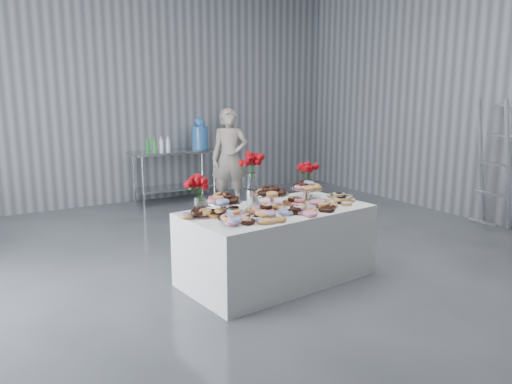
% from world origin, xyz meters
% --- Properties ---
extents(ground, '(9.00, 9.00, 0.00)m').
position_xyz_m(ground, '(0.00, 0.00, 0.00)').
color(ground, '#3C3E44').
rests_on(ground, ground).
extents(room_walls, '(8.04, 9.04, 4.02)m').
position_xyz_m(room_walls, '(-0.27, 0.07, 2.64)').
color(room_walls, gray).
rests_on(room_walls, ground).
extents(display_table, '(1.99, 1.19, 0.75)m').
position_xyz_m(display_table, '(0.08, 0.09, 0.38)').
color(display_table, white).
rests_on(display_table, ground).
extents(prep_table, '(1.50, 0.60, 0.90)m').
position_xyz_m(prep_table, '(0.59, 4.10, 0.62)').
color(prep_table, silver).
rests_on(prep_table, ground).
extents(donut_mounds, '(1.88, 0.98, 0.09)m').
position_xyz_m(donut_mounds, '(0.08, 0.04, 0.80)').
color(donut_mounds, '#E6AB54').
rests_on(donut_mounds, display_table).
extents(cake_stand_left, '(0.36, 0.36, 0.17)m').
position_xyz_m(cake_stand_left, '(-0.48, 0.19, 0.89)').
color(cake_stand_left, silver).
rests_on(cake_stand_left, display_table).
extents(cake_stand_mid, '(0.36, 0.36, 0.17)m').
position_xyz_m(cake_stand_mid, '(0.12, 0.25, 0.89)').
color(cake_stand_mid, silver).
rests_on(cake_stand_mid, display_table).
extents(cake_stand_right, '(0.36, 0.36, 0.17)m').
position_xyz_m(cake_stand_right, '(0.61, 0.30, 0.89)').
color(cake_stand_right, silver).
rests_on(cake_stand_right, display_table).
extents(danish_pile, '(0.48, 0.48, 0.11)m').
position_xyz_m(danish_pile, '(0.84, 0.02, 0.81)').
color(danish_pile, silver).
rests_on(danish_pile, display_table).
extents(bouquet_left, '(0.26, 0.26, 0.42)m').
position_xyz_m(bouquet_left, '(-0.69, 0.26, 1.05)').
color(bouquet_left, white).
rests_on(bouquet_left, display_table).
extents(bouquet_right, '(0.26, 0.26, 0.42)m').
position_xyz_m(bouquet_right, '(0.75, 0.46, 1.05)').
color(bouquet_right, white).
rests_on(bouquet_right, display_table).
extents(bouquet_center, '(0.26, 0.26, 0.57)m').
position_xyz_m(bouquet_center, '(-0.00, 0.44, 1.13)').
color(bouquet_center, silver).
rests_on(bouquet_center, display_table).
extents(water_jug, '(0.28, 0.28, 0.55)m').
position_xyz_m(water_jug, '(1.09, 4.10, 1.15)').
color(water_jug, '#3F83D6').
rests_on(water_jug, prep_table).
extents(drink_bottles, '(0.54, 0.08, 0.27)m').
position_xyz_m(drink_bottles, '(0.27, 4.00, 1.04)').
color(drink_bottles, '#268C33').
rests_on(drink_bottles, prep_table).
extents(person, '(0.70, 0.60, 1.64)m').
position_xyz_m(person, '(1.25, 3.29, 0.82)').
color(person, '#CC8C93').
rests_on(person, ground).
extents(stepladder, '(0.60, 0.46, 1.85)m').
position_xyz_m(stepladder, '(3.75, 0.16, 0.92)').
color(stepladder, silver).
rests_on(stepladder, ground).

